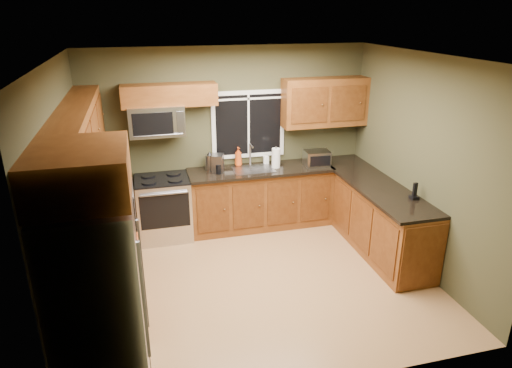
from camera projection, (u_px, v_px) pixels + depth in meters
name	position (u px, v px, depth m)	size (l,w,h in m)	color
floor	(259.00, 279.00, 5.73)	(4.20, 4.20, 0.00)	#9A6E43
ceiling	(260.00, 58.00, 4.75)	(4.20, 4.20, 0.00)	white
back_wall	(229.00, 138.00, 6.87)	(4.20, 4.20, 0.00)	#3A3A23
front_wall	(317.00, 255.00, 3.61)	(4.20, 4.20, 0.00)	#3A3A23
left_wall	(65.00, 196.00, 4.75)	(3.60, 3.60, 0.00)	#3A3A23
right_wall	(421.00, 164.00, 5.73)	(3.60, 3.60, 0.00)	#3A3A23
window	(248.00, 124.00, 6.85)	(1.12, 0.03, 1.02)	white
base_cabinets_left	(107.00, 247.00, 5.57)	(0.60, 2.65, 0.90)	brown
countertop_left	(105.00, 212.00, 5.41)	(0.65, 2.65, 0.04)	black
base_cabinets_back	(260.00, 198.00, 7.02)	(2.17, 0.60, 0.90)	brown
countertop_back	(261.00, 170.00, 6.82)	(2.17, 0.65, 0.04)	black
base_cabinets_peninsula	(372.00, 214.00, 6.47)	(0.60, 2.52, 0.90)	brown
countertop_peninsula	(373.00, 183.00, 6.30)	(0.65, 2.50, 0.04)	black
upper_cabinets_left	(79.00, 136.00, 5.04)	(0.33, 2.65, 0.72)	brown
upper_cabinets_back_left	(169.00, 95.00, 6.26)	(1.30, 0.33, 0.30)	brown
upper_cabinets_back_right	(325.00, 102.00, 6.87)	(1.30, 0.33, 0.72)	brown
upper_cabinet_over_fridge	(80.00, 173.00, 3.42)	(0.72, 0.90, 0.38)	brown
refrigerator	(99.00, 299.00, 3.82)	(0.74, 0.90, 1.80)	#B7B7BC
range	(164.00, 208.00, 6.64)	(0.76, 0.69, 0.94)	#B7B7BC
microwave	(157.00, 121.00, 6.31)	(0.76, 0.41, 0.42)	#B7B7BC
sink	(253.00, 168.00, 6.80)	(0.60, 0.42, 0.36)	slate
toaster_oven	(317.00, 158.00, 6.91)	(0.38, 0.31, 0.23)	#B7B7BC
coffee_maker	(218.00, 164.00, 6.63)	(0.21, 0.25, 0.27)	slate
kettle	(210.00, 161.00, 6.76)	(0.19, 0.19, 0.27)	#B7B7BC
paper_towel_roll	(276.00, 158.00, 6.82)	(0.15, 0.15, 0.33)	white
soap_bottle_a	(238.00, 157.00, 6.90)	(0.11, 0.11, 0.29)	#C54512
soap_bottle_b	(266.00, 158.00, 7.02)	(0.08, 0.08, 0.17)	white
cordless_phone	(414.00, 194.00, 5.71)	(0.10, 0.10, 0.22)	black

